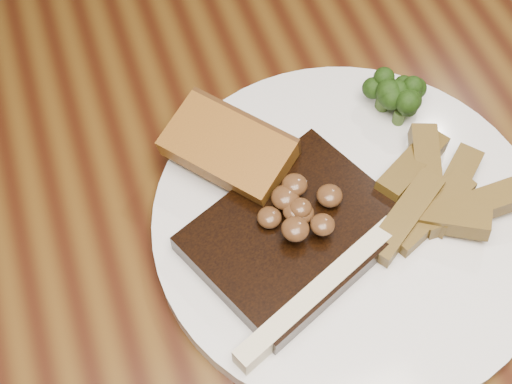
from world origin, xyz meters
TOP-DOWN VIEW (x-y plane):
  - dining_table at (0.00, 0.00)m, footprint 1.60×0.90m
  - plate at (0.08, -0.02)m, footprint 0.37×0.37m
  - steak at (0.03, -0.03)m, footprint 0.18×0.17m
  - steak_bone at (0.03, -0.08)m, footprint 0.15×0.08m
  - mushroom_pile at (0.03, -0.02)m, footprint 0.06×0.06m
  - garlic_bread at (0.00, 0.05)m, footprint 0.11×0.11m
  - potato_wedges at (0.14, -0.03)m, footprint 0.11×0.11m
  - broccoli_cluster at (0.15, 0.06)m, footprint 0.06×0.06m

SIDE VIEW (x-z plane):
  - dining_table at x=0.00m, z-range 0.28..1.03m
  - plate at x=0.08m, z-range 0.75..0.76m
  - steak_bone at x=0.03m, z-range 0.76..0.78m
  - garlic_bread at x=0.00m, z-range 0.76..0.78m
  - steak at x=0.03m, z-range 0.76..0.78m
  - potato_wedges at x=0.14m, z-range 0.76..0.79m
  - broccoli_cluster at x=0.15m, z-range 0.76..0.80m
  - mushroom_pile at x=0.03m, z-range 0.78..0.81m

